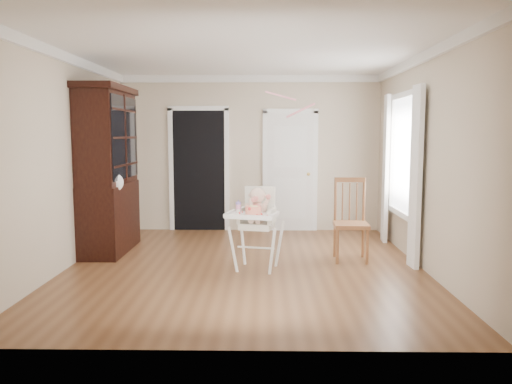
{
  "coord_description": "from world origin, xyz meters",
  "views": [
    {
      "loc": [
        0.25,
        -6.24,
        1.69
      ],
      "look_at": [
        0.15,
        -0.21,
        0.99
      ],
      "focal_mm": 35.0,
      "sensor_mm": 36.0,
      "label": 1
    }
  ],
  "objects_px": {
    "cake": "(253,211)",
    "dining_chair": "(351,222)",
    "high_chair": "(257,218)",
    "sippy_cup": "(238,207)",
    "china_cabinet": "(108,170)"
  },
  "relations": [
    {
      "from": "high_chair",
      "to": "sippy_cup",
      "type": "bearing_deg",
      "value": -150.04
    },
    {
      "from": "high_chair",
      "to": "sippy_cup",
      "type": "xyz_separation_m",
      "value": [
        -0.22,
        -0.07,
        0.15
      ]
    },
    {
      "from": "high_chair",
      "to": "cake",
      "type": "bearing_deg",
      "value": -84.66
    },
    {
      "from": "high_chair",
      "to": "china_cabinet",
      "type": "distance_m",
      "value": 2.4
    },
    {
      "from": "china_cabinet",
      "to": "dining_chair",
      "type": "relative_size",
      "value": 2.14
    },
    {
      "from": "cake",
      "to": "dining_chair",
      "type": "distance_m",
      "value": 1.53
    },
    {
      "from": "sippy_cup",
      "to": "china_cabinet",
      "type": "relative_size",
      "value": 0.07
    },
    {
      "from": "cake",
      "to": "china_cabinet",
      "type": "bearing_deg",
      "value": 149.79
    },
    {
      "from": "sippy_cup",
      "to": "dining_chair",
      "type": "bearing_deg",
      "value": 20.91
    },
    {
      "from": "sippy_cup",
      "to": "china_cabinet",
      "type": "height_order",
      "value": "china_cabinet"
    },
    {
      "from": "cake",
      "to": "china_cabinet",
      "type": "xyz_separation_m",
      "value": [
        -2.1,
        1.22,
        0.4
      ]
    },
    {
      "from": "sippy_cup",
      "to": "cake",
      "type": "bearing_deg",
      "value": -48.48
    },
    {
      "from": "high_chair",
      "to": "sippy_cup",
      "type": "distance_m",
      "value": 0.28
    },
    {
      "from": "sippy_cup",
      "to": "high_chair",
      "type": "bearing_deg",
      "value": 17.0
    },
    {
      "from": "high_chair",
      "to": "cake",
      "type": "height_order",
      "value": "high_chair"
    }
  ]
}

